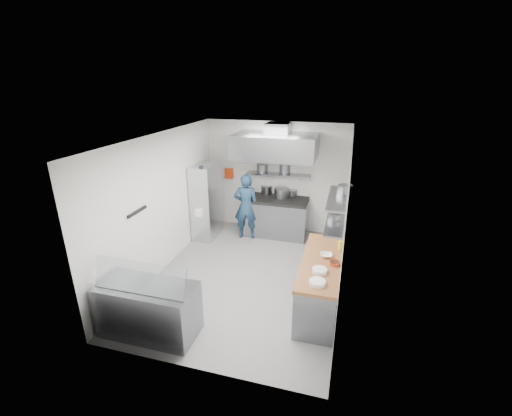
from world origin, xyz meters
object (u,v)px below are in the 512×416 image
(wire_rack, at_px, (207,201))
(chef, at_px, (246,207))
(gas_range, at_px, (276,218))
(display_case, at_px, (149,309))

(wire_rack, bearing_deg, chef, 9.55)
(gas_range, bearing_deg, chef, -149.52)
(gas_range, bearing_deg, display_case, -105.02)
(chef, relative_size, wire_rack, 0.89)
(gas_range, xyz_separation_m, display_case, (-1.10, -4.10, -0.03))
(chef, distance_m, display_case, 3.76)
(chef, xyz_separation_m, wire_rack, (-0.97, -0.16, 0.10))
(display_case, bearing_deg, wire_rack, 98.50)
(chef, height_order, wire_rack, wire_rack)
(gas_range, height_order, display_case, gas_range)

